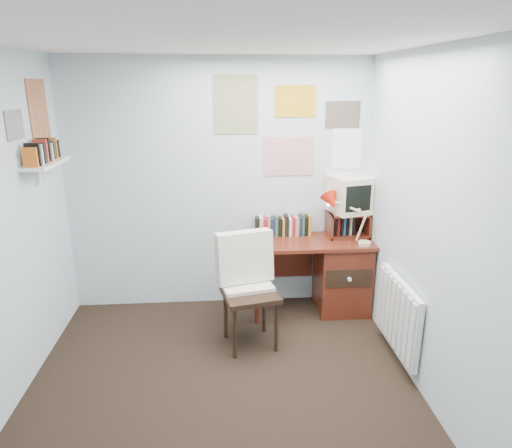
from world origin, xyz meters
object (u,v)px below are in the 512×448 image
(tv_riser, at_px, (348,224))
(radiator, at_px, (398,314))
(desk_chair, at_px, (250,294))
(crt_tv, at_px, (352,192))
(desk_lamp, at_px, (366,223))
(desk, at_px, (336,272))
(wall_shelf, at_px, (46,163))

(tv_riser, height_order, radiator, tv_riser)
(desk_chair, xyz_separation_m, crt_tv, (1.07, 0.74, 0.72))
(desk_chair, height_order, desk_lamp, desk_lamp)
(desk, height_order, radiator, desk)
(desk, relative_size, crt_tv, 2.88)
(desk, xyz_separation_m, crt_tv, (0.15, 0.13, 0.80))
(desk_chair, height_order, radiator, desk_chair)
(desk, xyz_separation_m, radiator, (0.29, -0.93, 0.01))
(desk, distance_m, tv_riser, 0.51)
(desk, bearing_deg, tv_riser, 42.96)
(desk_lamp, xyz_separation_m, crt_tv, (-0.06, 0.31, 0.23))
(crt_tv, xyz_separation_m, wall_shelf, (-2.72, -0.51, 0.41))
(desk_lamp, relative_size, wall_shelf, 0.71)
(radiator, height_order, wall_shelf, wall_shelf)
(tv_riser, xyz_separation_m, wall_shelf, (-2.69, -0.49, 0.74))
(desk_chair, height_order, wall_shelf, wall_shelf)
(desk_lamp, height_order, wall_shelf, wall_shelf)
(desk, height_order, desk_chair, desk_chair)
(tv_riser, bearing_deg, crt_tv, 31.24)
(desk_chair, distance_m, wall_shelf, 2.02)
(tv_riser, xyz_separation_m, radiator, (0.17, -1.04, -0.47))
(tv_riser, bearing_deg, desk_lamp, -71.87)
(radiator, bearing_deg, desk, 107.24)
(tv_riser, distance_m, radiator, 1.15)
(tv_riser, relative_size, wall_shelf, 0.65)
(tv_riser, height_order, crt_tv, crt_tv)
(desk_chair, bearing_deg, radiator, -27.28)
(desk, distance_m, desk_chair, 1.10)
(desk, bearing_deg, radiator, -72.76)
(desk, xyz_separation_m, tv_riser, (0.12, 0.11, 0.48))
(crt_tv, height_order, radiator, crt_tv)
(desk_chair, distance_m, tv_riser, 1.32)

